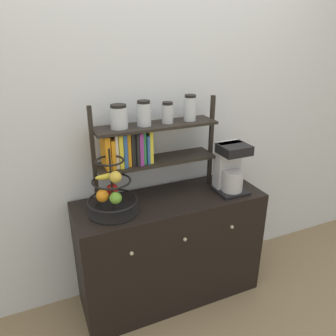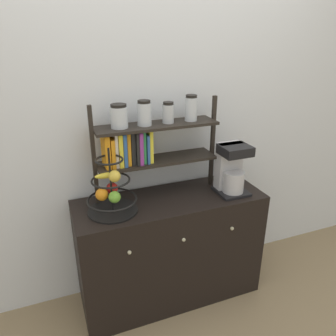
{
  "view_description": "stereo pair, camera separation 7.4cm",
  "coord_description": "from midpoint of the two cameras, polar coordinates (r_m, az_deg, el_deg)",
  "views": [
    {
      "loc": [
        -0.77,
        -1.51,
        1.8
      ],
      "look_at": [
        -0.02,
        0.22,
        1.01
      ],
      "focal_mm": 35.0,
      "sensor_mm": 36.0,
      "label": 1
    },
    {
      "loc": [
        -0.7,
        -1.54,
        1.8
      ],
      "look_at": [
        -0.02,
        0.22,
        1.01
      ],
      "focal_mm": 35.0,
      "sensor_mm": 36.0,
      "label": 2
    }
  ],
  "objects": [
    {
      "name": "ground_plane",
      "position": [
        2.47,
        3.34,
        -24.03
      ],
      "size": [
        12.0,
        12.0,
        0.0
      ],
      "primitive_type": "plane",
      "color": "#847051"
    },
    {
      "name": "wall_back",
      "position": [
        2.2,
        -1.2,
        9.57
      ],
      "size": [
        7.0,
        0.05,
        2.6
      ],
      "primitive_type": "cube",
      "color": "silver",
      "rests_on": "ground_plane"
    },
    {
      "name": "sideboard",
      "position": [
        2.36,
        1.28,
        -13.83
      ],
      "size": [
        1.25,
        0.46,
        0.79
      ],
      "color": "black",
      "rests_on": "ground_plane"
    },
    {
      "name": "coffee_maker",
      "position": [
        2.23,
        11.9,
        -0.19
      ],
      "size": [
        0.2,
        0.21,
        0.34
      ],
      "color": "black",
      "rests_on": "sideboard"
    },
    {
      "name": "fruit_stand",
      "position": [
        1.97,
        -8.82,
        -4.17
      ],
      "size": [
        0.3,
        0.3,
        0.41
      ],
      "color": "black",
      "rests_on": "sideboard"
    },
    {
      "name": "shelf_hutch",
      "position": [
        2.04,
        -3.27,
        5.19
      ],
      "size": [
        0.83,
        0.2,
        0.65
      ],
      "color": "black",
      "rests_on": "sideboard"
    }
  ]
}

